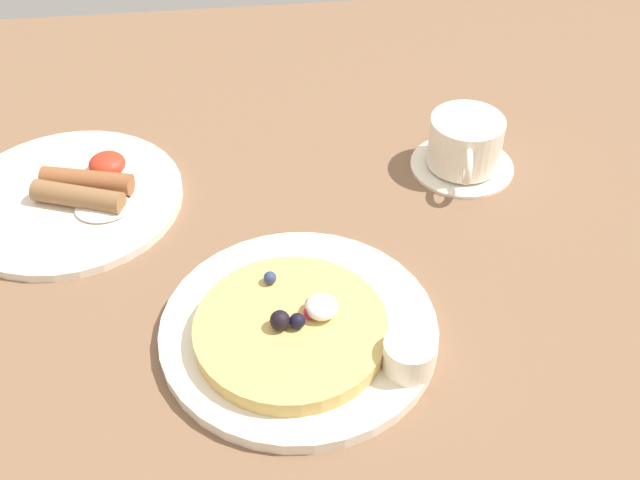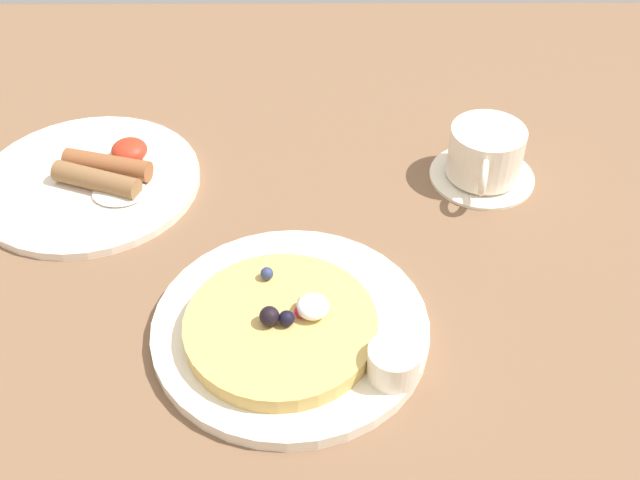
% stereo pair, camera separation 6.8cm
% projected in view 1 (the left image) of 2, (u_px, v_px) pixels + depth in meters
% --- Properties ---
extents(ground_plane, '(1.73, 1.30, 0.03)m').
position_uv_depth(ground_plane, '(258.00, 310.00, 0.81)').
color(ground_plane, brown).
extents(pancake_plate, '(0.27, 0.27, 0.01)m').
position_uv_depth(pancake_plate, '(301.00, 330.00, 0.76)').
color(pancake_plate, white).
rests_on(pancake_plate, ground_plane).
extents(pancake_with_berries, '(0.18, 0.18, 0.04)m').
position_uv_depth(pancake_with_berries, '(294.00, 329.00, 0.74)').
color(pancake_with_berries, tan).
rests_on(pancake_with_berries, pancake_plate).
extents(syrup_ramekin, '(0.05, 0.05, 0.03)m').
position_uv_depth(syrup_ramekin, '(412.00, 355.00, 0.71)').
color(syrup_ramekin, white).
rests_on(syrup_ramekin, pancake_plate).
extents(breakfast_plate, '(0.26, 0.26, 0.01)m').
position_uv_depth(breakfast_plate, '(71.00, 199.00, 0.91)').
color(breakfast_plate, white).
rests_on(breakfast_plate, ground_plane).
extents(fried_breakfast, '(0.12, 0.12, 0.03)m').
position_uv_depth(fried_breakfast, '(93.00, 185.00, 0.90)').
color(fried_breakfast, brown).
rests_on(fried_breakfast, breakfast_plate).
extents(coffee_saucer, '(0.12, 0.12, 0.01)m').
position_uv_depth(coffee_saucer, '(464.00, 164.00, 0.96)').
color(coffee_saucer, white).
rests_on(coffee_saucer, ground_plane).
extents(coffee_cup, '(0.09, 0.12, 0.06)m').
position_uv_depth(coffee_cup, '(467.00, 141.00, 0.93)').
color(coffee_cup, white).
rests_on(coffee_cup, coffee_saucer).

